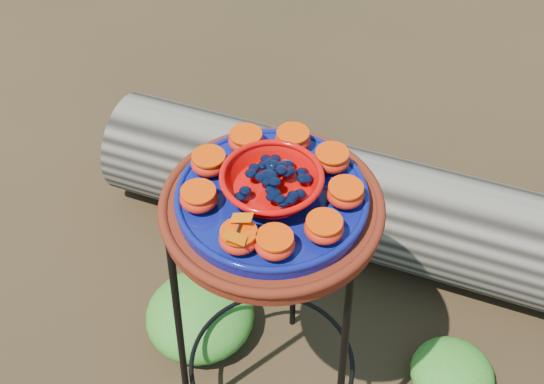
% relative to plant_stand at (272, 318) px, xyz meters
% --- Properties ---
extents(plant_stand, '(0.44, 0.44, 0.70)m').
position_rel_plant_stand_xyz_m(plant_stand, '(0.00, 0.00, 0.00)').
color(plant_stand, black).
rests_on(plant_stand, ground).
extents(terracotta_saucer, '(0.41, 0.41, 0.03)m').
position_rel_plant_stand_xyz_m(terracotta_saucer, '(0.00, 0.00, 0.37)').
color(terracotta_saucer, '#5F2109').
rests_on(terracotta_saucer, plant_stand).
extents(cobalt_plate, '(0.35, 0.35, 0.02)m').
position_rel_plant_stand_xyz_m(cobalt_plate, '(0.00, 0.00, 0.39)').
color(cobalt_plate, '#071347').
rests_on(cobalt_plate, terracotta_saucer).
extents(red_bowl, '(0.18, 0.18, 0.05)m').
position_rel_plant_stand_xyz_m(red_bowl, '(0.00, 0.00, 0.43)').
color(red_bowl, '#C70704').
rests_on(red_bowl, cobalt_plate).
extents(glass_gems, '(0.14, 0.14, 0.02)m').
position_rel_plant_stand_xyz_m(glass_gems, '(0.00, 0.00, 0.47)').
color(glass_gems, black).
rests_on(glass_gems, red_bowl).
extents(orange_half_0, '(0.07, 0.07, 0.04)m').
position_rel_plant_stand_xyz_m(orange_half_0, '(-0.02, -0.13, 0.43)').
color(orange_half_0, '#B00E07').
rests_on(orange_half_0, cobalt_plate).
extents(orange_half_1, '(0.07, 0.07, 0.04)m').
position_rel_plant_stand_xyz_m(orange_half_1, '(0.04, -0.13, 0.43)').
color(orange_half_1, '#B00E07').
rests_on(orange_half_1, cobalt_plate).
extents(orange_half_2, '(0.07, 0.07, 0.04)m').
position_rel_plant_stand_xyz_m(orange_half_2, '(0.11, -0.07, 0.43)').
color(orange_half_2, '#B00E07').
rests_on(orange_half_2, cobalt_plate).
extents(orange_half_3, '(0.07, 0.07, 0.04)m').
position_rel_plant_stand_xyz_m(orange_half_3, '(0.13, 0.02, 0.43)').
color(orange_half_3, '#B00E07').
rests_on(orange_half_3, cobalt_plate).
extents(orange_half_4, '(0.07, 0.07, 0.04)m').
position_rel_plant_stand_xyz_m(orange_half_4, '(0.09, 0.10, 0.43)').
color(orange_half_4, '#B00E07').
rests_on(orange_half_4, cobalt_plate).
extents(orange_half_5, '(0.07, 0.07, 0.04)m').
position_rel_plant_stand_xyz_m(orange_half_5, '(0.01, 0.13, 0.43)').
color(orange_half_5, '#B00E07').
rests_on(orange_half_5, cobalt_plate).
extents(orange_half_6, '(0.07, 0.07, 0.04)m').
position_rel_plant_stand_xyz_m(orange_half_6, '(-0.08, 0.10, 0.43)').
color(orange_half_6, '#B00E07').
rests_on(orange_half_6, cobalt_plate).
extents(orange_half_7, '(0.07, 0.07, 0.04)m').
position_rel_plant_stand_xyz_m(orange_half_7, '(-0.13, 0.03, 0.43)').
color(orange_half_7, '#B00E07').
rests_on(orange_half_7, cobalt_plate).
extents(orange_half_8, '(0.07, 0.07, 0.04)m').
position_rel_plant_stand_xyz_m(orange_half_8, '(-0.12, -0.06, 0.43)').
color(orange_half_8, '#B00E07').
rests_on(orange_half_8, cobalt_plate).
extents(butterfly, '(0.08, 0.05, 0.01)m').
position_rel_plant_stand_xyz_m(butterfly, '(-0.02, -0.13, 0.45)').
color(butterfly, '#D45000').
rests_on(butterfly, orange_half_0).
extents(driftwood_log, '(1.74, 0.61, 0.32)m').
position_rel_plant_stand_xyz_m(driftwood_log, '(0.18, 0.57, -0.19)').
color(driftwood_log, black).
rests_on(driftwood_log, ground).
extents(foliage_left, '(0.30, 0.30, 0.15)m').
position_rel_plant_stand_xyz_m(foliage_left, '(-0.24, 0.13, -0.28)').
color(foliage_left, '#28691E').
rests_on(foliage_left, ground).
extents(foliage_right, '(0.22, 0.22, 0.11)m').
position_rel_plant_stand_xyz_m(foliage_right, '(0.44, 0.15, -0.30)').
color(foliage_right, '#28691E').
rests_on(foliage_right, ground).
extents(foliage_back, '(0.33, 0.33, 0.16)m').
position_rel_plant_stand_xyz_m(foliage_back, '(-0.22, 0.50, -0.27)').
color(foliage_back, '#28691E').
rests_on(foliage_back, ground).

